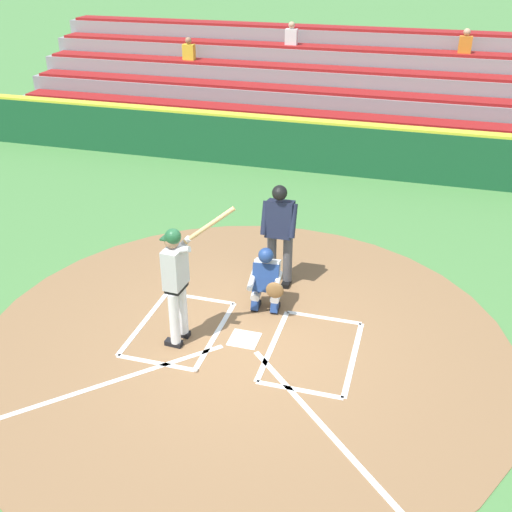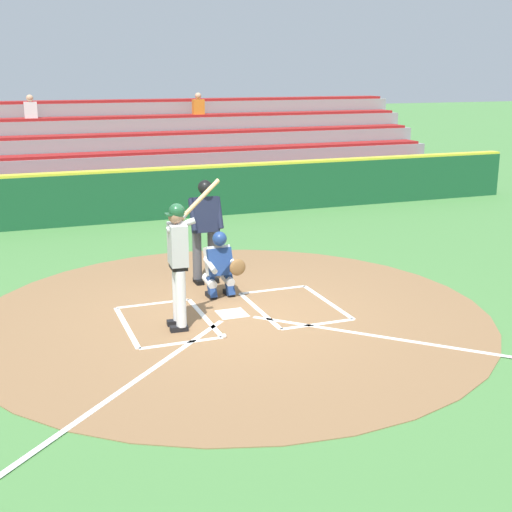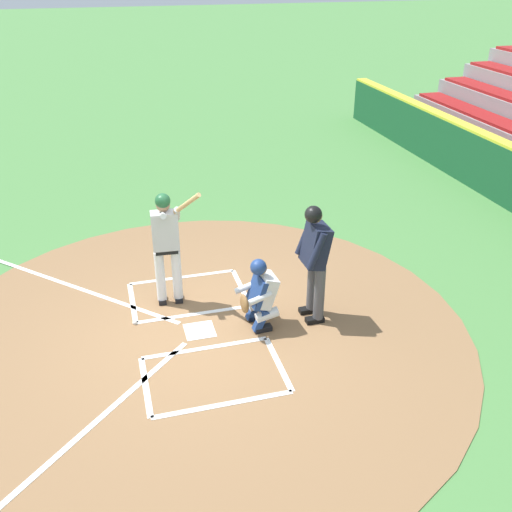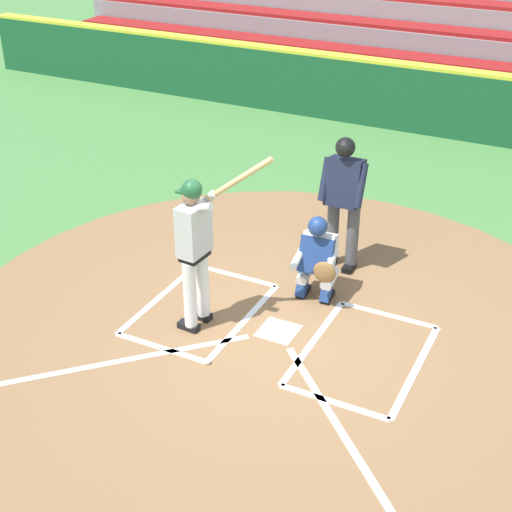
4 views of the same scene
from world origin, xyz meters
name	(u,v)px [view 4 (image 4 of 4)]	position (x,y,z in m)	size (l,w,h in m)	color
ground_plane	(278,332)	(0.00, 0.00, 0.00)	(120.00, 120.00, 0.00)	#4C8442
dirt_circle	(278,331)	(0.00, 0.00, 0.01)	(8.00, 8.00, 0.01)	olive
home_plate_and_chalk	(244,372)	(0.00, 0.88, 0.01)	(7.93, 4.91, 0.01)	white
batter	(196,244)	(0.90, 0.29, 1.10)	(0.97, 0.66, 2.13)	white
catcher	(318,257)	(-0.10, -0.90, 0.59)	(0.61, 0.61, 1.13)	black
plate_umpire	(344,195)	(-0.09, -1.73, 1.08)	(0.59, 0.41, 1.86)	#4C4C51
baseball	(208,362)	(0.43, 0.91, 0.04)	(0.07, 0.07, 0.07)	white
backstop_wall	(446,102)	(0.00, -7.50, 0.65)	(22.00, 0.36, 1.31)	#19512D
bleacher_stand	(490,41)	(0.00, -11.33, 1.00)	(20.00, 5.10, 3.00)	gray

